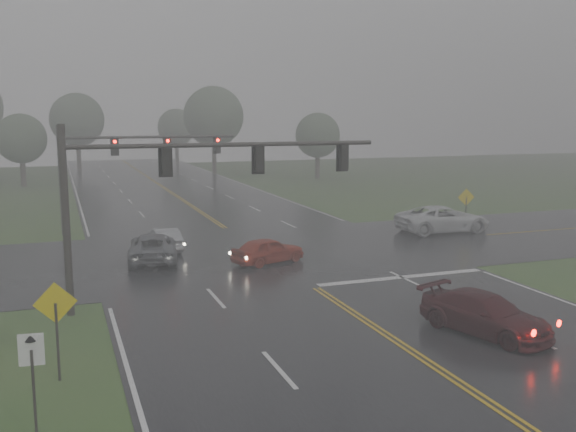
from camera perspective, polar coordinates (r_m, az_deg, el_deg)
name	(u,v)px	position (r m, az deg, el deg)	size (l,w,h in m)	color
main_road	(273,260)	(33.74, -1.37, -3.92)	(18.00, 160.00, 0.02)	black
cross_street	(261,252)	(35.60, -2.40, -3.24)	(120.00, 14.00, 0.02)	black
stop_bar	(402,278)	(30.57, 10.09, -5.43)	(8.50, 0.50, 0.01)	silver
sedan_maroon	(484,334)	(23.69, 17.02, -9.97)	(1.95, 4.80, 1.39)	#36090D
sedan_red	(268,263)	(33.00, -1.79, -4.22)	(1.57, 3.91, 1.33)	#9D1E0E
sedan_silver	(165,250)	(36.73, -10.90, -3.02)	(1.34, 3.85, 1.27)	#929498
car_grey	(154,261)	(34.22, -11.86, -3.93)	(2.38, 5.16, 1.44)	#54575C
pickup_white	(442,232)	(42.83, 13.57, -1.40)	(2.82, 6.11, 1.70)	silver
signal_gantry_near	(170,179)	(25.40, -10.48, 3.23)	(12.72, 0.32, 7.21)	black
signal_gantry_far	(117,157)	(42.89, -14.99, 5.07)	(11.37, 0.35, 6.92)	black
sign_diamond_west	(56,315)	(19.47, -19.93, -8.25)	(1.20, 0.14, 2.89)	black
sign_arrow_white	(32,366)	(16.30, -21.78, -12.29)	(0.57, 0.11, 2.58)	black
sign_diamond_east	(466,202)	(43.72, 15.55, 1.20)	(1.14, 0.23, 2.75)	black
tree_nw_a	(21,139)	(73.27, -22.65, 6.36)	(5.23, 5.23, 7.69)	#372C23
tree_ne_a	(214,116)	(82.30, -6.64, 8.79)	(7.58, 7.58, 11.13)	#372C23
tree_n_mid	(77,120)	(90.78, -18.25, 8.13)	(7.11, 7.11, 10.44)	#372C23
tree_e_near	(318,135)	(76.46, 2.65, 7.18)	(5.31, 5.31, 7.80)	#372C23
tree_n_far	(176,128)	(101.48, -9.90, 7.76)	(5.78, 5.78, 8.49)	#372C23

